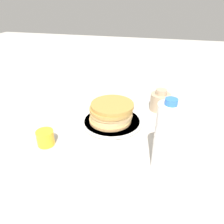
% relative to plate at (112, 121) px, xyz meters
% --- Properties ---
extents(ground_plane, '(4.00, 4.00, 0.00)m').
position_rel_plate_xyz_m(ground_plane, '(0.02, 0.01, -0.01)').
color(ground_plane, '#BCB7AD').
extents(plate, '(0.27, 0.27, 0.01)m').
position_rel_plate_xyz_m(plate, '(0.00, 0.00, 0.00)').
color(plate, silver).
rests_on(plate, ground_plane).
extents(pancake_stack, '(0.19, 0.19, 0.08)m').
position_rel_plate_xyz_m(pancake_stack, '(-0.00, -0.00, 0.05)').
color(pancake_stack, tan).
rests_on(pancake_stack, plate).
extents(juice_glass, '(0.07, 0.07, 0.06)m').
position_rel_plate_xyz_m(juice_glass, '(0.21, -0.21, 0.02)').
color(juice_glass, yellow).
rests_on(juice_glass, ground_plane).
extents(cream_jug, '(0.10, 0.10, 0.11)m').
position_rel_plate_xyz_m(cream_jug, '(-0.17, 0.20, 0.04)').
color(cream_jug, tan).
rests_on(cream_jug, ground_plane).
extents(water_bottle_near, '(0.07, 0.07, 0.25)m').
position_rel_plate_xyz_m(water_bottle_near, '(0.23, 0.23, 0.11)').
color(water_bottle_near, white).
rests_on(water_bottle_near, ground_plane).
extents(napkin, '(0.13, 0.10, 0.02)m').
position_rel_plate_xyz_m(napkin, '(-0.04, 0.26, 0.00)').
color(napkin, white).
rests_on(napkin, ground_plane).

